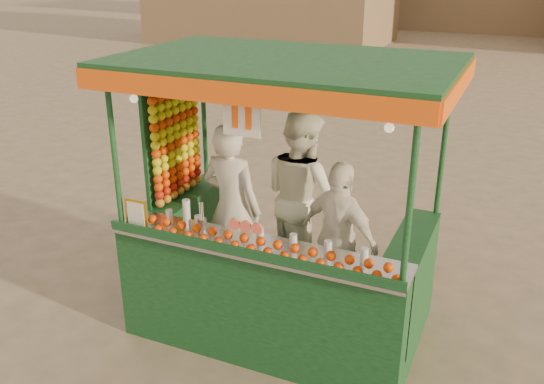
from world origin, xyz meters
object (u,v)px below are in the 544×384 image
at_px(juice_cart, 271,250).
at_px(vendor_right, 339,237).
at_px(vendor_middle, 301,196).
at_px(vendor_left, 232,208).

bearing_deg(juice_cart, vendor_right, 16.82).
xyz_separation_m(vendor_middle, vendor_right, (0.58, -0.44, -0.18)).
relative_size(vendor_middle, vendor_right, 1.23).
xyz_separation_m(vendor_left, vendor_right, (1.13, 0.11, -0.15)).
bearing_deg(vendor_left, juice_cart, 177.14).
bearing_deg(vendor_right, vendor_middle, -16.31).
bearing_deg(vendor_left, vendor_middle, -128.45).
bearing_deg(juice_cart, vendor_left, 170.45).
distance_m(juice_cart, vendor_middle, 0.74).
height_order(juice_cart, vendor_middle, juice_cart).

